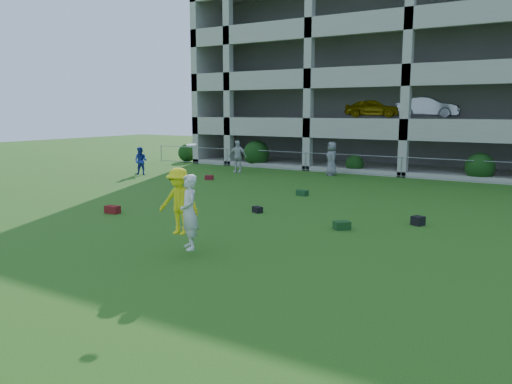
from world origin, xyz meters
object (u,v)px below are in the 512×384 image
Objects in this scene: crate_d at (418,221)px; bystander_b at (237,157)px; parking_garage at (439,78)px; bystander_c at (332,159)px; frisbee_contest at (182,205)px; bystander_a at (141,161)px.

bystander_b is at bearing 145.84° from crate_d.
crate_d is at bearing -79.59° from parking_garage.
bystander_b is 5.72m from bystander_c.
frisbee_contest is 0.09× the size of parking_garage.
crate_d is (17.20, -4.90, -0.67)m from bystander_a.
bystander_a is 17.89m from crate_d.
frisbee_contest is (-4.59, -6.54, 1.15)m from crate_d.
bystander_a is at bearing 137.80° from frisbee_contest.
frisbee_contest is (2.91, -17.04, 0.32)m from bystander_c.
frisbee_contest reaches higher than bystander_a.
parking_garage is (3.74, 9.91, 5.03)m from bystander_c.
parking_garage reaches higher than bystander_c.
parking_garage is at bearing 100.41° from crate_d.
bystander_c reaches higher than crate_d.
parking_garage reaches higher than crate_d.
parking_garage is at bearing 31.05° from bystander_a.
bystander_a is 0.83× the size of bystander_c.
frisbee_contest is (12.61, -11.43, 0.48)m from bystander_a.
bystander_c is at bearing 125.50° from crate_d.
bystander_c reaches higher than bystander_a.
crate_d is (7.50, -10.51, -0.83)m from bystander_c.
frisbee_contest is (8.36, -15.32, 0.32)m from bystander_b.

